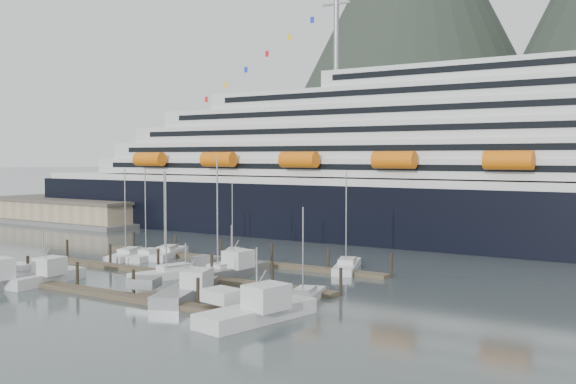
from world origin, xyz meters
name	(u,v)px	position (x,y,z in m)	size (l,w,h in m)	color
ground	(183,283)	(0.00, 0.00, 0.00)	(1600.00, 1600.00, 0.00)	#4F5D5C
cruise_ship	(553,175)	(30.03, 54.94, 12.04)	(210.00, 30.40, 50.30)	black
warehouse	(71,212)	(-72.00, 42.00, 2.25)	(46.00, 20.00, 5.80)	#595956
dock_near	(88,290)	(-4.93, -9.95, 0.31)	(48.18, 2.28, 3.20)	#403629
dock_mid	(170,273)	(-4.93, 3.05, 0.31)	(48.18, 2.28, 3.20)	#403629
dock_far	(233,260)	(-4.93, 16.05, 0.31)	(48.18, 2.28, 3.20)	#403629
sailboat_a	(149,256)	(-16.85, 11.39, 0.43)	(4.32, 9.16, 13.86)	silver
sailboat_b	(129,256)	(-19.70, 10.13, 0.42)	(5.75, 10.57, 13.74)	silver
sailboat_c	(223,273)	(1.30, 5.97, 0.45)	(3.17, 10.81, 15.48)	silver
sailboat_d	(175,274)	(-3.54, 2.37, 0.42)	(6.00, 11.94, 13.72)	silver
sailboat_e	(167,254)	(-16.34, 14.66, 0.43)	(6.61, 10.98, 13.45)	silver
sailboat_f	(233,254)	(-7.99, 19.99, 0.39)	(5.59, 7.91, 11.44)	silver
sailboat_g	(347,267)	(11.86, 18.86, 0.42)	(6.28, 10.91, 13.51)	silver
sailboat_h	(305,297)	(17.28, -0.44, 0.39)	(4.53, 8.59, 10.26)	silver
trawler_b	(43,276)	(-14.01, -9.01, 0.87)	(8.05, 10.55, 6.68)	silver
trawler_c	(185,290)	(5.51, -5.89, 0.84)	(10.10, 12.81, 6.35)	gray
trawler_d	(256,310)	(17.86, -9.98, 0.93)	(9.61, 12.90, 7.43)	silver
trawler_e	(231,269)	(1.81, 6.85, 0.91)	(8.47, 11.11, 7.12)	gray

